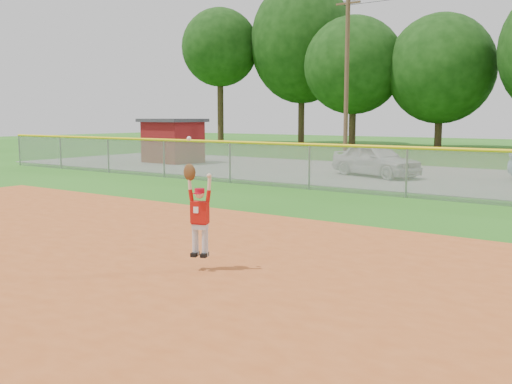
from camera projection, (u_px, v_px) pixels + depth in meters
ground at (174, 271)px, 8.97m from camera, size 120.00×120.00×0.00m
parking_strip at (463, 179)px, 21.91m from camera, size 44.00×10.00×0.03m
car_white_a at (376, 160)px, 22.85m from camera, size 4.17×2.78×1.32m
utility_shed at (173, 140)px, 29.79m from camera, size 3.33×2.72×2.31m
outfield_fence at (407, 168)px, 16.95m from camera, size 40.06×0.10×1.55m
ballplayer at (198, 211)px, 8.78m from camera, size 0.47×0.26×1.86m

